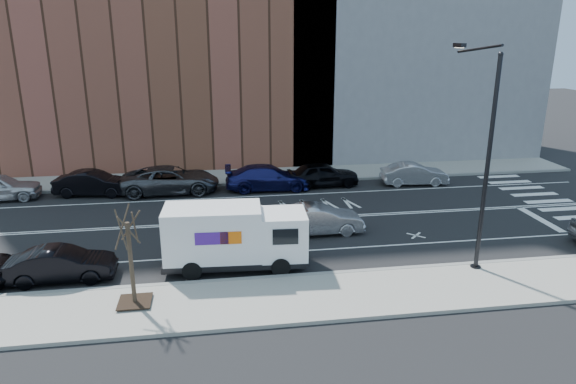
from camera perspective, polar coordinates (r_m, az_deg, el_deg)
name	(u,v)px	position (r m, az deg, el deg)	size (l,w,h in m)	color
ground	(288,219)	(27.99, -0.01, -3.04)	(120.00, 120.00, 0.00)	black
sidewalk_near	(322,296)	(20.07, 3.83, -11.51)	(44.00, 3.60, 0.15)	gray
sidewalk_far	(269,175)	(36.28, -2.08, 1.87)	(44.00, 3.60, 0.15)	gray
curb_near	(313,275)	(21.63, 2.80, -9.22)	(44.00, 0.25, 0.17)	gray
curb_far	(272,182)	(34.56, -1.74, 1.10)	(44.00, 0.25, 0.17)	gray
crosswalk	(556,205)	(34.13, 27.62, -1.29)	(3.00, 14.00, 0.01)	white
road_markings	(288,219)	(27.99, -0.01, -3.03)	(40.00, 8.60, 0.01)	white
bldg_brick	(151,15)	(41.77, -14.99, 18.51)	(26.00, 10.00, 22.00)	brown
streetlight	(483,152)	(22.44, 20.82, 4.19)	(0.44, 4.02, 9.34)	black
street_tree	(132,271)	(19.65, -16.96, -8.44)	(1.20, 1.20, 3.75)	black
fedex_van	(234,236)	(21.98, -6.01, -4.90)	(6.21, 2.44, 2.79)	black
far_parked_b	(93,183)	(34.09, -20.82, 0.91)	(1.63, 4.66, 1.54)	black
far_parked_c	(171,180)	(33.22, -12.92, 1.34)	(2.79, 6.04, 1.68)	#44454B
far_parked_d	(268,177)	(33.08, -2.23, 1.63)	(2.23, 5.49, 1.59)	navy
far_parked_e	(323,174)	(33.83, 3.87, 1.97)	(1.90, 4.73, 1.61)	black
far_parked_f	(414,174)	(35.18, 13.84, 1.96)	(1.52, 4.36, 1.44)	#AAAAAF
driving_sedan	(319,219)	(25.88, 3.42, -3.06)	(1.56, 4.48, 1.48)	#9A9A9E
near_parked_rear_a	(62,265)	(23.02, -23.86, -7.38)	(1.48, 4.23, 1.40)	black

